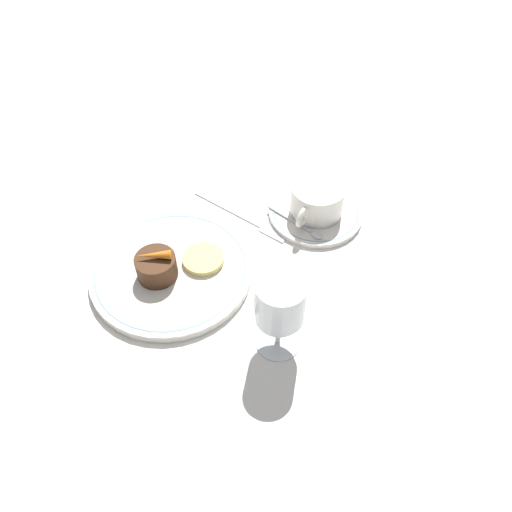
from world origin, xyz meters
name	(u,v)px	position (x,y,z in m)	size (l,w,h in m)	color
ground_plane	(198,287)	(0.00, 0.00, 0.00)	(3.00, 3.00, 0.00)	white
dinner_plate	(170,272)	(0.00, -0.05, 0.01)	(0.25, 0.25, 0.01)	white
saucer	(315,212)	(-0.23, 0.08, 0.01)	(0.16, 0.16, 0.01)	white
coffee_cup	(317,199)	(-0.23, 0.08, 0.04)	(0.11, 0.09, 0.05)	white
spoon	(301,225)	(-0.19, 0.08, 0.01)	(0.03, 0.12, 0.00)	silver
wine_glass	(280,305)	(0.02, 0.15, 0.09)	(0.07, 0.07, 0.13)	silver
fork	(250,220)	(-0.16, -0.01, 0.00)	(0.03, 0.20, 0.01)	silver
dessert_cake	(156,267)	(0.02, -0.06, 0.03)	(0.06, 0.06, 0.04)	#4C2D19
carrot_garnish	(154,255)	(0.02, -0.06, 0.06)	(0.04, 0.05, 0.01)	orange
pineapple_slice	(203,259)	(-0.04, -0.02, 0.02)	(0.06, 0.06, 0.01)	#EFE075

